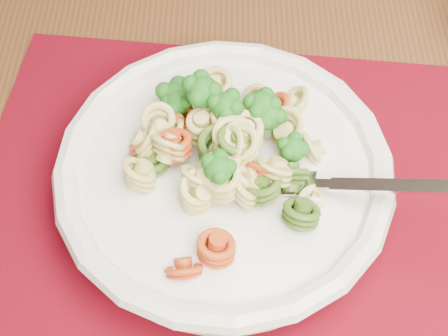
# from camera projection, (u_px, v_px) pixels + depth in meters

# --- Properties ---
(dining_table) EXTENTS (1.45, 1.12, 0.77)m
(dining_table) POSITION_uv_depth(u_px,v_px,m) (177.00, 149.00, 0.69)
(dining_table) COLOR #503116
(dining_table) RESTS_ON ground
(placemat) EXTENTS (0.46, 0.38, 0.00)m
(placemat) POSITION_uv_depth(u_px,v_px,m) (225.00, 193.00, 0.52)
(placemat) COLOR #5A030F
(placemat) RESTS_ON dining_table
(pasta_bowl) EXTENTS (0.27, 0.27, 0.05)m
(pasta_bowl) POSITION_uv_depth(u_px,v_px,m) (224.00, 175.00, 0.49)
(pasta_bowl) COLOR silver
(pasta_bowl) RESTS_ON placemat
(pasta_broccoli_heap) EXTENTS (0.23, 0.23, 0.06)m
(pasta_broccoli_heap) POSITION_uv_depth(u_px,v_px,m) (224.00, 164.00, 0.48)
(pasta_broccoli_heap) COLOR tan
(pasta_broccoli_heap) RESTS_ON pasta_bowl
(fork) EXTENTS (0.18, 0.02, 0.08)m
(fork) POSITION_uv_depth(u_px,v_px,m) (298.00, 184.00, 0.47)
(fork) COLOR silver
(fork) RESTS_ON pasta_bowl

